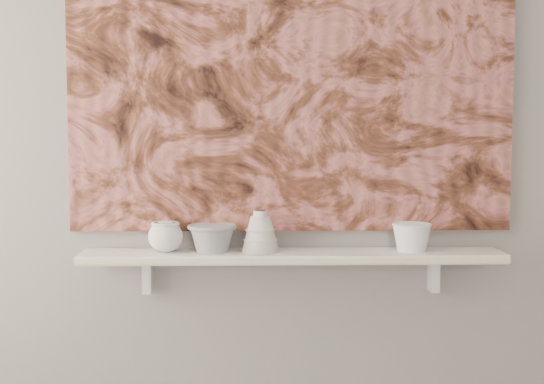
{
  "coord_description": "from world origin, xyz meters",
  "views": [
    {
      "loc": [
        -0.13,
        -0.98,
        1.34
      ],
      "look_at": [
        -0.07,
        1.49,
        1.13
      ],
      "focal_mm": 50.0,
      "sensor_mm": 36.0,
      "label": 1
    }
  ],
  "objects_px": {
    "painting": "(291,68)",
    "cup_cream": "(165,236)",
    "bell_vessel": "(260,231)",
    "bowl_white": "(412,237)",
    "bowl_grey": "(212,238)",
    "shelf": "(292,256)"
  },
  "relations": [
    {
      "from": "shelf",
      "to": "bowl_grey",
      "type": "height_order",
      "value": "bowl_grey"
    },
    {
      "from": "bowl_grey",
      "to": "bowl_white",
      "type": "xyz_separation_m",
      "value": [
        0.66,
        0.0,
        0.0
      ]
    },
    {
      "from": "bell_vessel",
      "to": "shelf",
      "type": "bearing_deg",
      "value": 0.0
    },
    {
      "from": "cup_cream",
      "to": "bell_vessel",
      "type": "bearing_deg",
      "value": 0.0
    },
    {
      "from": "cup_cream",
      "to": "bowl_white",
      "type": "height_order",
      "value": "cup_cream"
    },
    {
      "from": "cup_cream",
      "to": "bowl_white",
      "type": "xyz_separation_m",
      "value": [
        0.82,
        0.0,
        -0.0
      ]
    },
    {
      "from": "bowl_grey",
      "to": "cup_cream",
      "type": "relative_size",
      "value": 1.44
    },
    {
      "from": "cup_cream",
      "to": "bell_vessel",
      "type": "height_order",
      "value": "bell_vessel"
    },
    {
      "from": "cup_cream",
      "to": "bell_vessel",
      "type": "relative_size",
      "value": 0.83
    },
    {
      "from": "painting",
      "to": "cup_cream",
      "type": "distance_m",
      "value": 0.7
    },
    {
      "from": "bell_vessel",
      "to": "painting",
      "type": "bearing_deg",
      "value": 37.24
    },
    {
      "from": "shelf",
      "to": "bowl_white",
      "type": "height_order",
      "value": "bowl_white"
    },
    {
      "from": "bowl_grey",
      "to": "cup_cream",
      "type": "height_order",
      "value": "cup_cream"
    },
    {
      "from": "shelf",
      "to": "painting",
      "type": "height_order",
      "value": "painting"
    },
    {
      "from": "shelf",
      "to": "bell_vessel",
      "type": "distance_m",
      "value": 0.14
    },
    {
      "from": "bowl_grey",
      "to": "painting",
      "type": "bearing_deg",
      "value": 16.86
    },
    {
      "from": "bowl_grey",
      "to": "cup_cream",
      "type": "bearing_deg",
      "value": 180.0
    },
    {
      "from": "cup_cream",
      "to": "bowl_white",
      "type": "distance_m",
      "value": 0.82
    },
    {
      "from": "bell_vessel",
      "to": "bowl_white",
      "type": "distance_m",
      "value": 0.5
    },
    {
      "from": "shelf",
      "to": "cup_cream",
      "type": "bearing_deg",
      "value": 180.0
    },
    {
      "from": "shelf",
      "to": "bowl_white",
      "type": "xyz_separation_m",
      "value": [
        0.4,
        0.0,
        0.06
      ]
    },
    {
      "from": "cup_cream",
      "to": "bowl_grey",
      "type": "bearing_deg",
      "value": 0.0
    }
  ]
}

